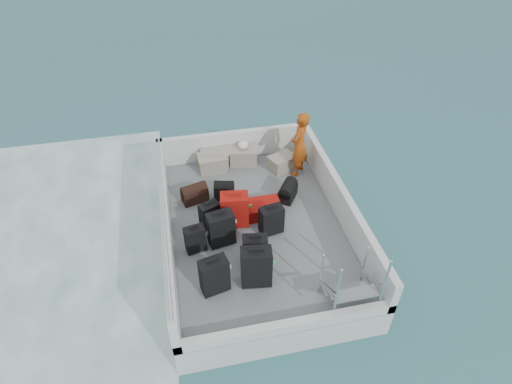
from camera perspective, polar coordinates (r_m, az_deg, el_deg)
The scene contains 24 objects.
ground at distance 9.06m, azimuth -0.02°, elevation -7.16°, with size 160.00×160.00×0.00m, color #174353.
wake_foam at distance 9.63m, azimuth -29.74°, elevation -10.62°, with size 10.00×10.00×0.00m, color white.
ferry_hull at distance 8.84m, azimuth -0.02°, elevation -5.83°, with size 3.60×5.00×0.60m, color silver.
deck at distance 8.62m, azimuth -0.02°, elevation -4.40°, with size 3.30×4.70×0.02m, color slate.
deck_fittings at distance 8.20m, azimuth 2.83°, elevation -3.67°, with size 3.60×5.00×0.90m.
suitcase_0 at distance 7.30m, azimuth -5.56°, elevation -11.08°, with size 0.47×0.27×0.73m, color black.
suitcase_1 at distance 8.01m, azimuth -8.10°, elevation -6.30°, with size 0.38×0.21×0.57m, color black.
suitcase_2 at distance 8.45m, azimuth -6.17°, elevation -3.11°, with size 0.39×0.23×0.56m, color black.
suitcase_3 at distance 7.34m, azimuth 0.04°, elevation -10.02°, with size 0.52×0.31×0.79m, color black.
suitcase_4 at distance 8.04m, azimuth -4.70°, elevation -4.94°, with size 0.49×0.29×0.73m, color black.
suitcase_5 at distance 8.39m, azimuth -2.86°, elevation -2.43°, with size 0.54×0.32×0.74m, color #A3150C.
suitcase_6 at distance 7.71m, azimuth -0.13°, elevation -7.80°, with size 0.45×0.26×0.62m, color black.
suitcase_7 at distance 8.25m, azimuth 2.06°, elevation -3.81°, with size 0.45×0.25×0.62m, color black.
suitcase_8 at distance 8.74m, azimuth 0.81°, elevation -2.25°, with size 0.49×0.74×0.29m, color #A3150C.
duffel_0 at distance 9.15m, azimuth -8.18°, elevation -0.35°, with size 0.54×0.30×0.32m, color black, non-canonical shape.
duffel_1 at distance 9.16m, azimuth -4.25°, elevation 0.07°, with size 0.41×0.30×0.32m, color black, non-canonical shape.
duffel_2 at distance 9.14m, azimuth 4.25°, elevation -0.04°, with size 0.50×0.30×0.32m, color black, non-canonical shape.
crate_0 at distance 9.94m, azimuth -5.82°, elevation 3.78°, with size 0.61×0.42×0.37m, color gray.
crate_1 at distance 10.11m, azimuth -5.42°, elevation 4.60°, with size 0.64×0.44×0.39m, color gray.
crate_2 at distance 10.13m, azimuth -1.71°, elevation 4.83°, with size 0.63×0.43×0.38m, color gray.
crate_3 at distance 9.95m, azimuth 3.45°, elevation 3.84°, with size 0.54×0.38×0.33m, color gray.
yellow_bag at distance 10.35m, azimuth 5.53°, elevation 4.95°, with size 0.28×0.26×0.22m, color yellow.
white_bag at distance 9.97m, azimuth -1.74°, elevation 6.14°, with size 0.24×0.24×0.18m, color white.
passenger at distance 9.53m, azimuth 5.79°, elevation 6.33°, with size 0.57×0.37×1.54m, color orange.
Camera 1 is at (-1.29, -6.02, 6.65)m, focal length 30.00 mm.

